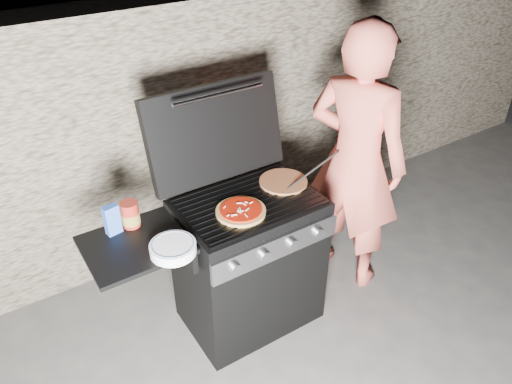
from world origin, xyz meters
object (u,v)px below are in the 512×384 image
gas_grill (213,277)px  person (355,162)px  pizza_topped (241,211)px  sauce_jar (130,214)px

gas_grill → person: size_ratio=0.74×
gas_grill → pizza_topped: 0.50m
person → pizza_topped: bearing=72.5°
gas_grill → person: 1.15m
gas_grill → person: person is taller
pizza_topped → person: person is taller
pizza_topped → sauce_jar: size_ratio=1.90×
pizza_topped → person: (0.90, 0.09, -0.02)m
gas_grill → person: (1.05, 0.01, 0.45)m
gas_grill → person: bearing=0.5°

